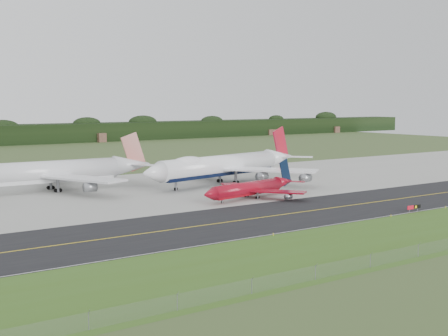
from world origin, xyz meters
TOP-DOWN VIEW (x-y plane):
  - ground at (0.00, 0.00)m, footprint 600.00×600.00m
  - grass_verge at (0.00, -35.00)m, footprint 400.00×30.00m
  - taxiway at (0.00, -4.00)m, footprint 400.00×32.00m
  - apron at (0.00, 51.00)m, footprint 400.00×78.00m
  - taxiway_centreline at (0.00, -4.00)m, footprint 400.00×0.40m
  - taxiway_edge_line at (0.00, -19.50)m, footprint 400.00×0.25m
  - horizon_treeline at (0.00, 273.76)m, footprint 700.00×25.00m
  - jet_ba_747 at (9.31, 48.93)m, footprint 69.54×56.65m
  - jet_red_737 at (-1.68, 20.11)m, footprint 36.49×29.28m
  - jet_star_tail at (-41.74, 64.91)m, footprint 63.64×53.31m
  - taxiway_sign at (17.49, -19.23)m, footprint 4.74×0.18m
  - edge_marker_left at (-27.50, -20.50)m, footprint 0.16×0.16m
  - edge_marker_center at (7.68, -20.50)m, footprint 0.16×0.16m
  - edge_marker_right at (28.18, -20.50)m, footprint 0.16×0.16m

SIDE VIEW (x-z plane):
  - ground at x=0.00m, z-range 0.00..0.00m
  - grass_verge at x=0.00m, z-range 0.00..0.01m
  - apron at x=0.00m, z-range 0.00..0.01m
  - taxiway at x=0.00m, z-range 0.00..0.02m
  - taxiway_centreline at x=0.00m, z-range 0.03..0.03m
  - taxiway_edge_line at x=0.00m, z-range 0.03..0.03m
  - edge_marker_left at x=-27.50m, z-range 0.00..0.50m
  - edge_marker_center at x=7.68m, z-range 0.00..0.50m
  - edge_marker_right at x=28.18m, z-range 0.00..0.50m
  - taxiway_sign at x=17.49m, z-range 0.32..1.90m
  - jet_red_737 at x=-1.68m, z-range -2.22..7.70m
  - horizon_treeline at x=0.00m, z-range -0.53..11.47m
  - jet_star_tail at x=-41.74m, z-range -2.80..14.00m
  - jet_ba_747 at x=9.31m, z-range -2.81..14.81m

